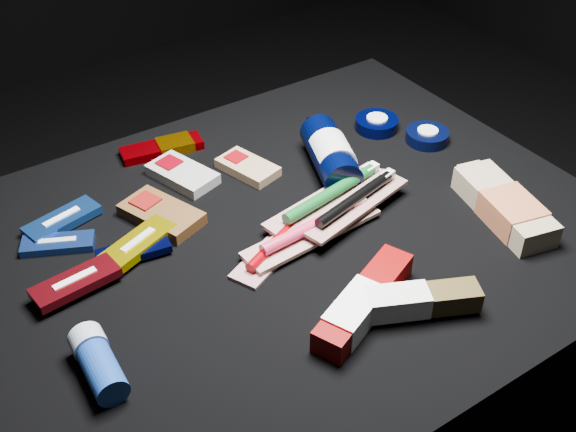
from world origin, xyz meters
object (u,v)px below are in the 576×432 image
bodywash_bottle (505,207)px  toothpaste_carton_red (361,305)px  lotion_bottle (331,155)px  deodorant_stick (98,363)px

bodywash_bottle → toothpaste_carton_red: bearing=-159.6°
lotion_bottle → deodorant_stick: 0.53m
bodywash_bottle → deodorant_stick: (-0.64, 0.06, 0.00)m
lotion_bottle → toothpaste_carton_red: size_ratio=1.03×
bodywash_bottle → toothpaste_carton_red: (-0.32, -0.04, -0.00)m
lotion_bottle → deodorant_stick: lotion_bottle is taller
bodywash_bottle → deodorant_stick: size_ratio=1.94×
bodywash_bottle → deodorant_stick: 0.65m
deodorant_stick → toothpaste_carton_red: 0.34m
lotion_bottle → toothpaste_carton_red: bearing=-99.1°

